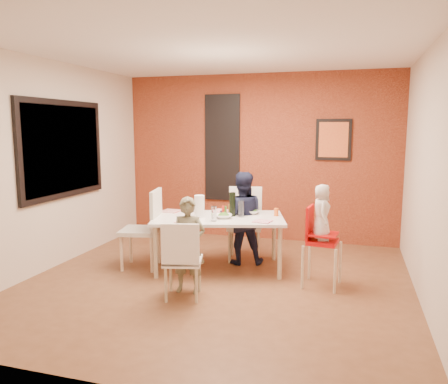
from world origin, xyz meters
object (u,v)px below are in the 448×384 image
(paper_towel_roll, at_px, (199,206))
(high_chair, at_px, (319,238))
(dining_table, at_px, (219,221))
(wine_bottle, at_px, (232,204))
(chair_far, at_px, (245,219))
(chair_near, at_px, (182,257))
(chair_left, at_px, (147,224))
(child_far, at_px, (242,218))
(toddler, at_px, (322,212))
(child_near, at_px, (188,245))

(paper_towel_roll, bearing_deg, high_chair, -5.46)
(dining_table, xyz_separation_m, high_chair, (1.30, -0.25, -0.07))
(dining_table, bearing_deg, wine_bottle, 32.71)
(chair_far, xyz_separation_m, paper_towel_roll, (-0.43, -0.68, 0.28))
(chair_near, height_order, chair_far, chair_far)
(dining_table, relative_size, chair_left, 1.78)
(chair_near, bearing_deg, chair_left, -60.57)
(chair_left, distance_m, high_chair, 2.21)
(child_far, height_order, paper_towel_roll, child_far)
(chair_far, height_order, toddler, toddler)
(chair_far, distance_m, child_near, 1.48)
(child_far, height_order, toddler, child_far)
(high_chair, bearing_deg, toddler, -95.51)
(toddler, distance_m, paper_towel_roll, 1.55)
(high_chair, xyz_separation_m, toddler, (0.02, -0.01, 0.31))
(child_far, xyz_separation_m, paper_towel_roll, (-0.45, -0.44, 0.21))
(dining_table, bearing_deg, paper_towel_roll, -154.57)
(chair_near, bearing_deg, child_far, -115.53)
(chair_left, relative_size, child_far, 0.83)
(paper_towel_roll, bearing_deg, chair_left, -170.87)
(chair_near, bearing_deg, child_near, -99.60)
(chair_left, height_order, toddler, toddler)
(toddler, bearing_deg, dining_table, 69.19)
(dining_table, distance_m, high_chair, 1.32)
(child_near, bearing_deg, paper_towel_roll, 94.45)
(paper_towel_roll, bearing_deg, chair_near, -80.94)
(chair_far, xyz_separation_m, child_near, (-0.29, -1.45, -0.02))
(high_chair, bearing_deg, paper_towel_roll, 91.19)
(toddler, distance_m, wine_bottle, 1.22)
(dining_table, distance_m, paper_towel_roll, 0.32)
(chair_left, xyz_separation_m, wine_bottle, (1.07, 0.32, 0.27))
(chair_left, xyz_separation_m, toddler, (2.23, -0.04, 0.30))
(chair_far, distance_m, paper_towel_roll, 0.85)
(chair_near, xyz_separation_m, chair_left, (-0.85, 0.89, 0.10))
(high_chair, distance_m, child_near, 1.51)
(high_chair, bearing_deg, chair_left, 95.77)
(chair_near, bearing_deg, toddler, -162.47)
(dining_table, xyz_separation_m, child_near, (-0.08, -0.88, -0.09))
(chair_left, distance_m, wine_bottle, 1.15)
(child_near, xyz_separation_m, toddler, (1.40, 0.62, 0.34))
(dining_table, bearing_deg, chair_left, -166.64)
(high_chair, bearing_deg, child_near, 121.05)
(chair_far, height_order, paper_towel_roll, chair_far)
(chair_near, height_order, toddler, toddler)
(dining_table, relative_size, toddler, 2.87)
(child_near, distance_m, toddler, 1.57)
(paper_towel_roll, bearing_deg, dining_table, 25.43)
(dining_table, bearing_deg, chair_far, 70.02)
(chair_near, relative_size, chair_left, 0.82)
(chair_left, xyz_separation_m, child_far, (1.14, 0.55, 0.05))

